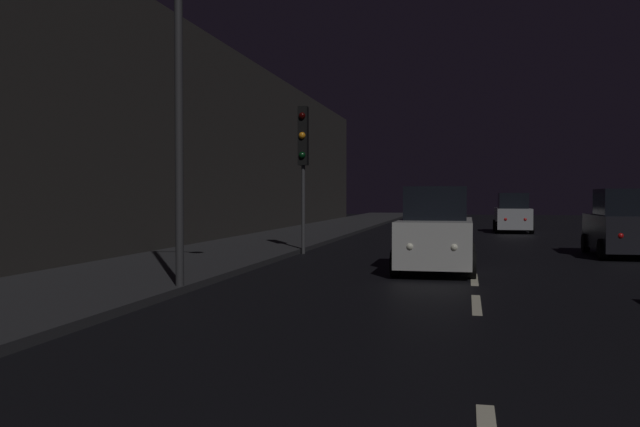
{
  "coord_description": "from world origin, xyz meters",
  "views": [
    {
      "loc": [
        -0.17,
        -2.1,
        1.9
      ],
      "look_at": [
        -4.78,
        18.98,
        1.32
      ],
      "focal_mm": 37.84,
      "sensor_mm": 36.0,
      "label": 1
    }
  ],
  "objects_px": {
    "car_distant_taillights": "(513,214)",
    "streetlamp_overhead": "(198,5)",
    "traffic_light_far_left": "(303,147)",
    "car_approaching_headlights": "(436,232)",
    "car_parked_right_far": "(623,226)"
  },
  "relations": [
    {
      "from": "traffic_light_far_left",
      "to": "car_distant_taillights",
      "type": "bearing_deg",
      "value": 150.5
    },
    {
      "from": "streetlamp_overhead",
      "to": "car_parked_right_far",
      "type": "xyz_separation_m",
      "value": [
        9.77,
        10.42,
        -4.56
      ]
    },
    {
      "from": "streetlamp_overhead",
      "to": "car_approaching_headlights",
      "type": "height_order",
      "value": "streetlamp_overhead"
    },
    {
      "from": "car_distant_taillights",
      "to": "car_approaching_headlights",
      "type": "bearing_deg",
      "value": 170.84
    },
    {
      "from": "traffic_light_far_left",
      "to": "car_approaching_headlights",
      "type": "height_order",
      "value": "traffic_light_far_left"
    },
    {
      "from": "traffic_light_far_left",
      "to": "streetlamp_overhead",
      "type": "distance_m",
      "value": 9.42
    },
    {
      "from": "traffic_light_far_left",
      "to": "streetlamp_overhead",
      "type": "relative_size",
      "value": 0.56
    },
    {
      "from": "traffic_light_far_left",
      "to": "car_parked_right_far",
      "type": "height_order",
      "value": "traffic_light_far_left"
    },
    {
      "from": "traffic_light_far_left",
      "to": "streetlamp_overhead",
      "type": "xyz_separation_m",
      "value": [
        0.21,
        -9.19,
        2.05
      ]
    },
    {
      "from": "streetlamp_overhead",
      "to": "car_parked_right_far",
      "type": "bearing_deg",
      "value": 46.84
    },
    {
      "from": "car_distant_taillights",
      "to": "car_parked_right_far",
      "type": "height_order",
      "value": "car_parked_right_far"
    },
    {
      "from": "car_distant_taillights",
      "to": "streetlamp_overhead",
      "type": "bearing_deg",
      "value": 163.07
    },
    {
      "from": "streetlamp_overhead",
      "to": "car_distant_taillights",
      "type": "xyz_separation_m",
      "value": [
        7.32,
        24.05,
        -4.59
      ]
    },
    {
      "from": "streetlamp_overhead",
      "to": "car_distant_taillights",
      "type": "bearing_deg",
      "value": 73.07
    },
    {
      "from": "traffic_light_far_left",
      "to": "car_parked_right_far",
      "type": "distance_m",
      "value": 10.36
    }
  ]
}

